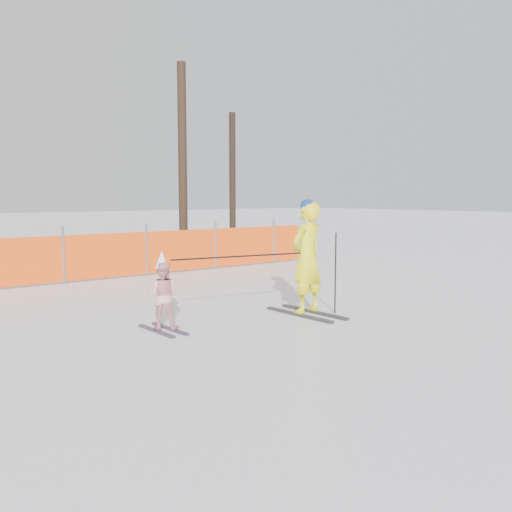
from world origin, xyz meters
The scene contains 6 objects.
ground centered at (0.00, 0.00, 0.00)m, with size 120.00×120.00×0.00m, color white.
adult centered at (0.96, 0.39, 0.92)m, with size 0.69×1.45×1.85m.
child centered at (-1.39, 0.87, 0.52)m, with size 0.59×0.93×1.14m.
ski_poles centered at (0.40, 0.47, 0.87)m, with size 2.69×0.68×1.31m.
safety_fence centered at (-1.43, 6.01, 0.56)m, with size 14.96×0.06×1.25m.
tree_trunks centered at (5.31, 9.72, 2.77)m, with size 3.29×1.73×5.95m.
Camera 1 is at (-5.36, -6.05, 1.90)m, focal length 40.00 mm.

